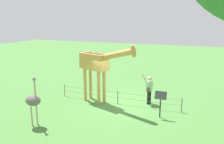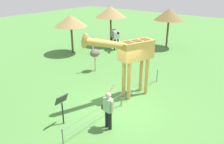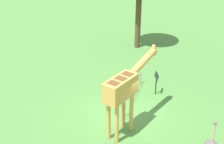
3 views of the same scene
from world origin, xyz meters
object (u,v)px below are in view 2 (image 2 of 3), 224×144
giraffe (131,53)px  shade_hut_near (111,12)px  visitor (108,108)px  shade_hut_aside (71,21)px  info_sign (62,103)px  zebra (115,35)px  ostrich (95,53)px  shade_hut_far (169,14)px

giraffe → shade_hut_near: 9.94m
visitor → shade_hut_aside: (-6.04, -8.53, 1.64)m
shade_hut_near → info_sign: 12.54m
giraffe → visitor: (2.75, 0.82, -1.35)m
visitor → shade_hut_aside: size_ratio=0.59×
zebra → shade_hut_aside: (2.93, -2.04, 1.38)m
visitor → ostrich: ostrich is taller
visitor → zebra: bearing=-144.1°
ostrich → shade_hut_aside: (-1.80, -4.02, 1.36)m
ostrich → info_sign: 5.91m
zebra → shade_hut_near: size_ratio=0.49×
giraffe → shade_hut_near: size_ratio=1.10×
zebra → shade_hut_near: shade_hut_near is taller
giraffe → zebra: bearing=-137.6°
ostrich → shade_hut_far: (-7.93, 1.18, 1.60)m
shade_hut_aside → visitor: bearing=54.7°
giraffe → shade_hut_near: bearing=-136.2°
shade_hut_near → shade_hut_far: shade_hut_near is taller
ostrich → shade_hut_near: 6.71m
shade_hut_aside → info_sign: size_ratio=2.27×
shade_hut_far → zebra: bearing=-44.6°
visitor → shade_hut_near: bearing=-142.2°
shade_hut_aside → shade_hut_near: bearing=167.8°
shade_hut_near → info_sign: shade_hut_near is taller
shade_hut_near → info_sign: bearing=29.3°
giraffe → shade_hut_far: size_ratio=1.13×
shade_hut_aside → info_sign: (6.95, 6.90, -1.59)m
visitor → info_sign: size_ratio=1.33×
giraffe → visitor: 3.17m
zebra → shade_hut_near: bearing=-128.0°
visitor → zebra: size_ratio=1.06×
visitor → shade_hut_aside: 10.58m
shade_hut_near → visitor: bearing=37.8°
giraffe → info_sign: (3.66, -0.81, -1.30)m
visitor → shade_hut_near: 12.70m
giraffe → shade_hut_aside: 8.39m
shade_hut_near → shade_hut_aside: 3.97m
zebra → shade_hut_far: size_ratio=0.51×
giraffe → zebra: size_ratio=2.22×
ostrich → shade_hut_aside: size_ratio=0.75×
ostrich → shade_hut_far: shade_hut_far is taller
shade_hut_near → shade_hut_far: (-2.27, 4.36, -0.09)m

